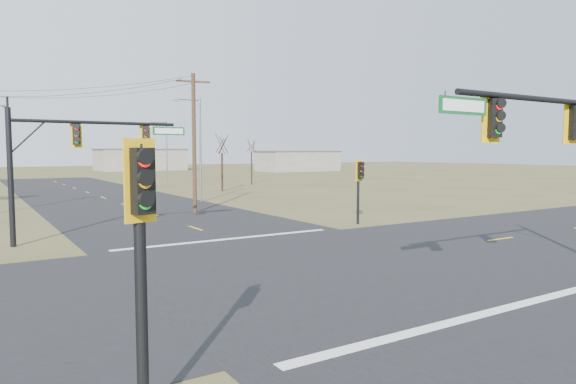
% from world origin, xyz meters
% --- Properties ---
extents(ground, '(320.00, 320.00, 0.00)m').
position_xyz_m(ground, '(0.00, 0.00, 0.00)').
color(ground, brown).
rests_on(ground, ground).
extents(road_ew, '(160.00, 14.00, 0.02)m').
position_xyz_m(road_ew, '(0.00, 0.00, 0.01)').
color(road_ew, black).
rests_on(road_ew, ground).
extents(road_ns, '(14.00, 160.00, 0.02)m').
position_xyz_m(road_ns, '(0.00, 0.00, 0.01)').
color(road_ns, black).
rests_on(road_ns, ground).
extents(stop_bar_near, '(12.00, 0.40, 0.01)m').
position_xyz_m(stop_bar_near, '(0.00, -7.50, 0.03)').
color(stop_bar_near, silver).
rests_on(stop_bar_near, road_ns).
extents(stop_bar_far, '(12.00, 0.40, 0.01)m').
position_xyz_m(stop_bar_far, '(0.00, 7.50, 0.03)').
color(stop_bar_far, silver).
rests_on(stop_bar_far, road_ns).
extents(mast_arm_far, '(8.83, 0.58, 6.64)m').
position_xyz_m(mast_arm_far, '(-6.52, 11.15, 4.81)').
color(mast_arm_far, black).
rests_on(mast_arm_far, ground).
extents(pedestal_signal_ne, '(0.57, 0.49, 4.10)m').
position_xyz_m(pedestal_signal_ne, '(9.42, 8.23, 3.02)').
color(pedestal_signal_ne, black).
rests_on(pedestal_signal_ne, ground).
extents(pedestal_signal_sw, '(0.64, 0.56, 4.78)m').
position_xyz_m(pedestal_signal_sw, '(-9.03, -8.31, 3.44)').
color(pedestal_signal_sw, black).
rests_on(pedestal_signal_sw, ground).
extents(utility_pole_near, '(2.49, 0.53, 10.26)m').
position_xyz_m(utility_pole_near, '(2.92, 19.33, 5.31)').
color(utility_pole_near, '#4D3321').
rests_on(utility_pole_near, ground).
extents(streetlight_a, '(2.61, 0.36, 9.33)m').
position_xyz_m(streetlight_a, '(6.37, 26.98, 5.24)').
color(streetlight_a, slate).
rests_on(streetlight_a, ground).
extents(streetlight_b, '(2.39, 0.31, 8.54)m').
position_xyz_m(streetlight_b, '(10.73, 48.85, 4.79)').
color(streetlight_b, slate).
rests_on(streetlight_b, ground).
extents(bare_tree_c, '(3.87, 3.87, 7.04)m').
position_xyz_m(bare_tree_c, '(13.64, 37.69, 5.52)').
color(bare_tree_c, black).
rests_on(bare_tree_c, ground).
extents(bare_tree_d, '(3.38, 3.38, 6.80)m').
position_xyz_m(bare_tree_d, '(22.26, 46.67, 5.48)').
color(bare_tree_d, black).
rests_on(bare_tree_d, ground).
extents(warehouse_mid, '(20.00, 12.00, 5.00)m').
position_xyz_m(warehouse_mid, '(25.00, 110.00, 2.50)').
color(warehouse_mid, gray).
rests_on(warehouse_mid, ground).
extents(warehouse_right, '(18.00, 10.00, 4.50)m').
position_xyz_m(warehouse_right, '(55.00, 85.00, 2.25)').
color(warehouse_right, gray).
rests_on(warehouse_right, ground).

